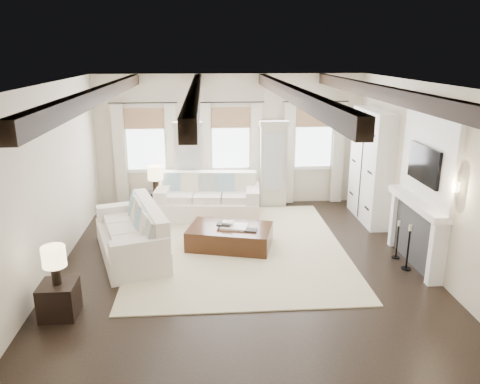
{
  "coord_description": "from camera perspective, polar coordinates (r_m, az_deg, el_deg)",
  "views": [
    {
      "loc": [
        -0.6,
        -7.55,
        3.73
      ],
      "look_at": [
        0.02,
        0.9,
        1.15
      ],
      "focal_mm": 35.0,
      "sensor_mm": 36.0,
      "label": 1
    }
  ],
  "objects": [
    {
      "name": "lamp_back",
      "position": [
        10.88,
        -10.29,
        2.11
      ],
      "size": [
        0.35,
        0.35,
        0.61
      ],
      "color": "black",
      "rests_on": "side_table_back"
    },
    {
      "name": "ottoman",
      "position": [
        9.23,
        -1.23,
        -5.5
      ],
      "size": [
        1.78,
        1.36,
        0.42
      ],
      "primitive_type": "cube",
      "rotation": [
        0.0,
        0.0,
        -0.25
      ],
      "color": "black",
      "rests_on": "ground"
    },
    {
      "name": "tray",
      "position": [
        9.12,
        -0.72,
        -4.24
      ],
      "size": [
        0.58,
        0.49,
        0.04
      ],
      "primitive_type": "cube",
      "rotation": [
        0.0,
        0.0,
        -0.25
      ],
      "color": "white",
      "rests_on": "ottoman"
    },
    {
      "name": "book_loose",
      "position": [
        8.96,
        1.33,
        -4.68
      ],
      "size": [
        0.28,
        0.23,
        0.03
      ],
      "primitive_type": "cube",
      "rotation": [
        0.0,
        0.0,
        -0.25
      ],
      "color": "#262628",
      "rests_on": "ottoman"
    },
    {
      "name": "book_upper",
      "position": [
        9.13,
        -1.49,
        -3.73
      ],
      "size": [
        0.26,
        0.22,
        0.03
      ],
      "primitive_type": "cube",
      "rotation": [
        0.0,
        0.0,
        -0.25
      ],
      "color": "beige",
      "rests_on": "book_lower"
    },
    {
      "name": "lamp_front",
      "position": [
        7.17,
        -21.73,
        -7.58
      ],
      "size": [
        0.33,
        0.33,
        0.58
      ],
      "color": "black",
      "rests_on": "side_table_front"
    },
    {
      "name": "area_rug",
      "position": [
        9.27,
        -0.26,
        -6.74
      ],
      "size": [
        4.09,
        4.77,
        0.02
      ],
      "primitive_type": "cube",
      "color": "beige",
      "rests_on": "ground"
    },
    {
      "name": "side_table_back",
      "position": [
        11.08,
        -10.1,
        -1.41
      ],
      "size": [
        0.39,
        0.39,
        0.59
      ],
      "primitive_type": "cube",
      "color": "black",
      "rests_on": "ground"
    },
    {
      "name": "ground",
      "position": [
        8.44,
        0.3,
        -9.3
      ],
      "size": [
        7.5,
        7.5,
        0.0
      ],
      "primitive_type": "plane",
      "color": "black",
      "rests_on": "ground"
    },
    {
      "name": "room_shell",
      "position": [
        8.74,
        4.76,
        4.72
      ],
      "size": [
        6.54,
        7.54,
        3.22
      ],
      "color": "beige",
      "rests_on": "ground"
    },
    {
      "name": "candlestick_far",
      "position": [
        9.19,
        18.61,
        -5.89
      ],
      "size": [
        0.15,
        0.15,
        0.73
      ],
      "color": "black",
      "rests_on": "ground"
    },
    {
      "name": "sofa_left",
      "position": [
        9.01,
        -12.74,
        -5.19
      ],
      "size": [
        1.68,
        2.49,
        0.98
      ],
      "color": "white",
      "rests_on": "ground"
    },
    {
      "name": "sofa_back",
      "position": [
        10.85,
        -3.88,
        -0.95
      ],
      "size": [
        2.42,
        1.26,
        1.0
      ],
      "color": "white",
      "rests_on": "ground"
    },
    {
      "name": "book_lower",
      "position": [
        9.13,
        -1.98,
        -3.95
      ],
      "size": [
        0.3,
        0.26,
        0.04
      ],
      "primitive_type": "cube",
      "rotation": [
        0.0,
        0.0,
        -0.25
      ],
      "color": "#262628",
      "rests_on": "tray"
    },
    {
      "name": "side_table_front",
      "position": [
        7.44,
        -21.18,
        -12.13
      ],
      "size": [
        0.51,
        0.51,
        0.51
      ],
      "primitive_type": "cube",
      "color": "black",
      "rests_on": "ground"
    },
    {
      "name": "candlestick_near",
      "position": [
        8.79,
        19.78,
        -6.78
      ],
      "size": [
        0.17,
        0.17,
        0.84
      ],
      "color": "black",
      "rests_on": "ground"
    }
  ]
}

